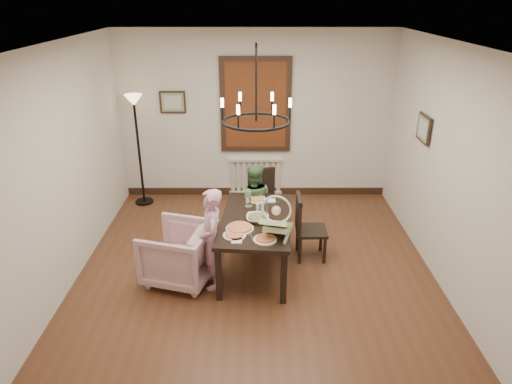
{
  "coord_description": "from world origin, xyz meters",
  "views": [
    {
      "loc": [
        -0.01,
        -4.91,
        3.29
      ],
      "look_at": [
        0.0,
        0.19,
        1.05
      ],
      "focal_mm": 32.0,
      "sensor_mm": 36.0,
      "label": 1
    }
  ],
  "objects_px": {
    "drinking_glass": "(265,217)",
    "baby_bouncer": "(277,222)",
    "elderly_woman": "(212,247)",
    "armchair": "(179,253)",
    "seated_man": "(253,209)",
    "chair_far": "(265,202)",
    "floor_lamp": "(139,152)",
    "chair_right": "(312,227)",
    "dining_table": "(256,224)"
  },
  "relations": [
    {
      "from": "drinking_glass",
      "to": "baby_bouncer",
      "type": "bearing_deg",
      "value": -67.99
    },
    {
      "from": "elderly_woman",
      "to": "baby_bouncer",
      "type": "relative_size",
      "value": 2.08
    },
    {
      "from": "armchair",
      "to": "seated_man",
      "type": "bearing_deg",
      "value": 154.09
    },
    {
      "from": "drinking_glass",
      "to": "armchair",
      "type": "bearing_deg",
      "value": -171.36
    },
    {
      "from": "chair_far",
      "to": "drinking_glass",
      "type": "distance_m",
      "value": 1.15
    },
    {
      "from": "seated_man",
      "to": "drinking_glass",
      "type": "relative_size",
      "value": 7.41
    },
    {
      "from": "drinking_glass",
      "to": "floor_lamp",
      "type": "relative_size",
      "value": 0.07
    },
    {
      "from": "armchair",
      "to": "baby_bouncer",
      "type": "xyz_separation_m",
      "value": [
        1.18,
        -0.16,
        0.52
      ]
    },
    {
      "from": "baby_bouncer",
      "to": "drinking_glass",
      "type": "height_order",
      "value": "baby_bouncer"
    },
    {
      "from": "armchair",
      "to": "elderly_woman",
      "type": "relative_size",
      "value": 0.77
    },
    {
      "from": "chair_right",
      "to": "dining_table",
      "type": "bearing_deg",
      "value": 109.08
    },
    {
      "from": "chair_right",
      "to": "seated_man",
      "type": "bearing_deg",
      "value": 56.3
    },
    {
      "from": "dining_table",
      "to": "chair_far",
      "type": "xyz_separation_m",
      "value": [
        0.13,
        1.02,
        -0.17
      ]
    },
    {
      "from": "chair_right",
      "to": "baby_bouncer",
      "type": "relative_size",
      "value": 1.8
    },
    {
      "from": "chair_far",
      "to": "baby_bouncer",
      "type": "xyz_separation_m",
      "value": [
        0.1,
        -1.43,
        0.41
      ]
    },
    {
      "from": "elderly_woman",
      "to": "seated_man",
      "type": "bearing_deg",
      "value": 147.97
    },
    {
      "from": "armchair",
      "to": "floor_lamp",
      "type": "bearing_deg",
      "value": -141.06
    },
    {
      "from": "dining_table",
      "to": "drinking_glass",
      "type": "relative_size",
      "value": 12.51
    },
    {
      "from": "chair_far",
      "to": "baby_bouncer",
      "type": "height_order",
      "value": "baby_bouncer"
    },
    {
      "from": "chair_right",
      "to": "seated_man",
      "type": "height_order",
      "value": "seated_man"
    },
    {
      "from": "chair_right",
      "to": "seated_man",
      "type": "distance_m",
      "value": 0.92
    },
    {
      "from": "chair_right",
      "to": "seated_man",
      "type": "relative_size",
      "value": 0.95
    },
    {
      "from": "dining_table",
      "to": "seated_man",
      "type": "bearing_deg",
      "value": 97.65
    },
    {
      "from": "armchair",
      "to": "seated_man",
      "type": "height_order",
      "value": "seated_man"
    },
    {
      "from": "armchair",
      "to": "dining_table",
      "type": "bearing_deg",
      "value": 120.87
    },
    {
      "from": "chair_far",
      "to": "baby_bouncer",
      "type": "relative_size",
      "value": 1.86
    },
    {
      "from": "seated_man",
      "to": "drinking_glass",
      "type": "height_order",
      "value": "seated_man"
    },
    {
      "from": "seated_man",
      "to": "floor_lamp",
      "type": "xyz_separation_m",
      "value": [
        -1.87,
        1.25,
        0.43
      ]
    },
    {
      "from": "armchair",
      "to": "floor_lamp",
      "type": "xyz_separation_m",
      "value": [
        -0.96,
        2.26,
        0.54
      ]
    },
    {
      "from": "drinking_glass",
      "to": "elderly_woman",
      "type": "bearing_deg",
      "value": -155.82
    },
    {
      "from": "chair_far",
      "to": "armchair",
      "type": "distance_m",
      "value": 1.67
    },
    {
      "from": "baby_bouncer",
      "to": "armchair",
      "type": "bearing_deg",
      "value": -173.83
    },
    {
      "from": "elderly_woman",
      "to": "chair_right",
      "type": "bearing_deg",
      "value": 108.2
    },
    {
      "from": "seated_man",
      "to": "chair_right",
      "type": "bearing_deg",
      "value": 145.3
    },
    {
      "from": "seated_man",
      "to": "floor_lamp",
      "type": "relative_size",
      "value": 0.53
    },
    {
      "from": "armchair",
      "to": "chair_far",
      "type": "bearing_deg",
      "value": 155.76
    },
    {
      "from": "baby_bouncer",
      "to": "seated_man",
      "type": "bearing_deg",
      "value": 116.99
    },
    {
      "from": "chair_far",
      "to": "baby_bouncer",
      "type": "bearing_deg",
      "value": -100.96
    },
    {
      "from": "dining_table",
      "to": "chair_far",
      "type": "bearing_deg",
      "value": 87.74
    },
    {
      "from": "dining_table",
      "to": "armchair",
      "type": "bearing_deg",
      "value": -160.19
    },
    {
      "from": "chair_far",
      "to": "elderly_woman",
      "type": "distance_m",
      "value": 1.54
    },
    {
      "from": "baby_bouncer",
      "to": "drinking_glass",
      "type": "bearing_deg",
      "value": 126.13
    },
    {
      "from": "dining_table",
      "to": "baby_bouncer",
      "type": "bearing_deg",
      "value": -55.89
    },
    {
      "from": "dining_table",
      "to": "floor_lamp",
      "type": "xyz_separation_m",
      "value": [
        -1.9,
        2.01,
        0.27
      ]
    },
    {
      "from": "chair_far",
      "to": "elderly_woman",
      "type": "relative_size",
      "value": 0.89
    },
    {
      "from": "armchair",
      "to": "drinking_glass",
      "type": "xyz_separation_m",
      "value": [
        1.05,
        0.16,
        0.42
      ]
    },
    {
      "from": "elderly_woman",
      "to": "dining_table",
      "type": "bearing_deg",
      "value": 116.75
    },
    {
      "from": "chair_far",
      "to": "seated_man",
      "type": "distance_m",
      "value": 0.3
    },
    {
      "from": "chair_far",
      "to": "elderly_woman",
      "type": "xyz_separation_m",
      "value": [
        -0.66,
        -1.39,
        0.06
      ]
    },
    {
      "from": "drinking_glass",
      "to": "chair_right",
      "type": "bearing_deg",
      "value": 29.48
    }
  ]
}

